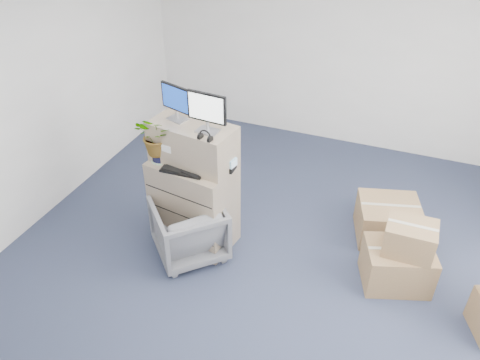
% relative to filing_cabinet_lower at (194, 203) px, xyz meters
% --- Properties ---
extents(ground, '(7.00, 7.00, 0.00)m').
position_rel_filing_cabinet_lower_xyz_m(ground, '(1.01, -0.53, -0.52)').
color(ground, '#232C40').
rests_on(ground, ground).
extents(wall_back, '(6.00, 0.02, 2.80)m').
position_rel_filing_cabinet_lower_xyz_m(wall_back, '(1.01, 2.98, 0.88)').
color(wall_back, silver).
rests_on(wall_back, ground).
extents(filing_cabinet_lower, '(0.97, 0.68, 1.05)m').
position_rel_filing_cabinet_lower_xyz_m(filing_cabinet_lower, '(0.00, 0.00, 0.00)').
color(filing_cabinet_lower, gray).
rests_on(filing_cabinet_lower, ground).
extents(filing_cabinet_upper, '(0.95, 0.58, 0.45)m').
position_rel_filing_cabinet_lower_xyz_m(filing_cabinet_upper, '(0.01, 0.05, 0.75)').
color(filing_cabinet_upper, gray).
rests_on(filing_cabinet_upper, filing_cabinet_lower).
extents(monitor_left, '(0.38, 0.20, 0.38)m').
position_rel_filing_cabinet_lower_xyz_m(monitor_left, '(-0.18, 0.10, 1.18)').
color(monitor_left, '#99999E').
rests_on(monitor_left, filing_cabinet_upper).
extents(monitor_right, '(0.42, 0.18, 0.41)m').
position_rel_filing_cabinet_lower_xyz_m(monitor_right, '(0.22, -0.02, 1.20)').
color(monitor_right, '#99999E').
rests_on(monitor_right, filing_cabinet_upper).
extents(headphones, '(0.14, 0.04, 0.14)m').
position_rel_filing_cabinet_lower_xyz_m(headphones, '(0.27, -0.18, 1.01)').
color(headphones, black).
rests_on(headphones, filing_cabinet_upper).
extents(keyboard, '(0.47, 0.21, 0.02)m').
position_rel_filing_cabinet_lower_xyz_m(keyboard, '(-0.02, -0.16, 0.53)').
color(keyboard, black).
rests_on(keyboard, filing_cabinet_lower).
extents(mouse, '(0.10, 0.07, 0.03)m').
position_rel_filing_cabinet_lower_xyz_m(mouse, '(0.33, -0.14, 0.54)').
color(mouse, silver).
rests_on(mouse, filing_cabinet_lower).
extents(water_bottle, '(0.08, 0.08, 0.29)m').
position_rel_filing_cabinet_lower_xyz_m(water_bottle, '(0.13, 0.04, 0.67)').
color(water_bottle, gray).
rests_on(water_bottle, filing_cabinet_lower).
extents(phone_dock, '(0.07, 0.06, 0.15)m').
position_rel_filing_cabinet_lower_xyz_m(phone_dock, '(-0.05, 0.02, 0.57)').
color(phone_dock, silver).
rests_on(phone_dock, filing_cabinet_lower).
extents(external_drive, '(0.20, 0.15, 0.06)m').
position_rel_filing_cabinet_lower_xyz_m(external_drive, '(0.38, 0.04, 0.55)').
color(external_drive, black).
rests_on(external_drive, filing_cabinet_lower).
extents(tissue_box, '(0.24, 0.15, 0.08)m').
position_rel_filing_cabinet_lower_xyz_m(tissue_box, '(0.38, 0.05, 0.62)').
color(tissue_box, '#409EDA').
rests_on(tissue_box, external_drive).
extents(potted_plant, '(0.46, 0.50, 0.44)m').
position_rel_filing_cabinet_lower_xyz_m(potted_plant, '(-0.34, -0.06, 0.78)').
color(potted_plant, '#96B290').
rests_on(potted_plant, filing_cabinet_lower).
extents(office_chair, '(1.00, 1.00, 0.75)m').
position_rel_filing_cabinet_lower_xyz_m(office_chair, '(0.05, -0.24, -0.15)').
color(office_chair, slate).
rests_on(office_chair, ground).
extents(cardboard_boxes, '(2.30, 1.74, 0.80)m').
position_rel_filing_cabinet_lower_xyz_m(cardboard_boxes, '(2.74, 0.23, -0.23)').
color(cardboard_boxes, '#8E6244').
rests_on(cardboard_boxes, ground).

